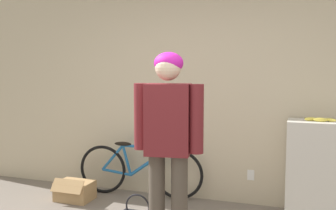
% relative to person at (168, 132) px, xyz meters
% --- Properties ---
extents(wall_back, '(8.00, 0.07, 2.60)m').
position_rel_person_xyz_m(wall_back, '(0.01, 1.35, 0.26)').
color(wall_back, beige).
rests_on(wall_back, ground_plane).
extents(side_shelf, '(0.81, 0.40, 1.05)m').
position_rel_person_xyz_m(side_shelf, '(1.37, 1.10, -0.51)').
color(side_shelf, beige).
rests_on(side_shelf, ground_plane).
extents(person, '(0.64, 0.31, 1.74)m').
position_rel_person_xyz_m(person, '(0.00, 0.00, 0.00)').
color(person, '#4C4238').
rests_on(person, ground_plane).
extents(bicycle, '(1.60, 0.46, 0.69)m').
position_rel_person_xyz_m(bicycle, '(-0.78, 1.16, -0.70)').
color(bicycle, black).
rests_on(bicycle, ground_plane).
extents(banana, '(0.32, 0.09, 0.04)m').
position_rel_person_xyz_m(banana, '(1.28, 1.06, 0.03)').
color(banana, '#EAD64C').
rests_on(banana, side_shelf).
extents(cardboard_box, '(0.42, 0.37, 0.29)m').
position_rel_person_xyz_m(cardboard_box, '(-1.46, 0.77, -0.92)').
color(cardboard_box, tan).
rests_on(cardboard_box, ground_plane).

